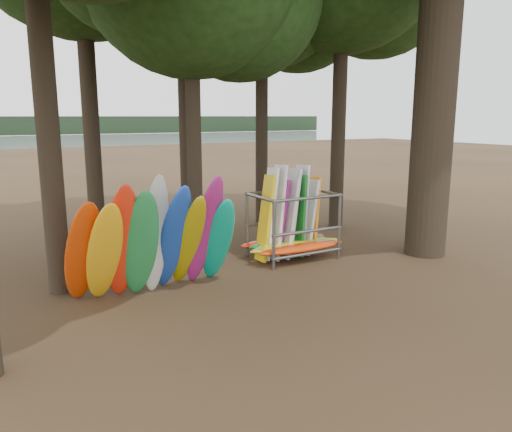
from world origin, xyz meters
TOP-DOWN VIEW (x-y plane):
  - ground at (0.00, 0.00)m, footprint 120.00×120.00m
  - lake at (0.00, 60.00)m, footprint 160.00×160.00m
  - far_shore at (0.00, 110.00)m, footprint 160.00×4.00m
  - kayak_row at (-3.37, 0.40)m, footprint 4.00×2.09m
  - storage_rack at (1.21, 1.64)m, footprint 3.05×1.52m

SIDE VIEW (x-z plane):
  - ground at x=0.00m, z-range 0.00..0.00m
  - lake at x=0.00m, z-range 0.00..0.00m
  - storage_rack at x=1.21m, z-range -0.46..2.30m
  - kayak_row at x=-3.37m, z-range -0.22..2.81m
  - far_shore at x=0.00m, z-range 0.00..4.00m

